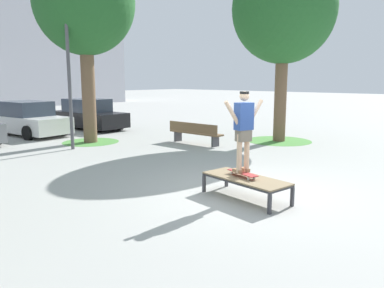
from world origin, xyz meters
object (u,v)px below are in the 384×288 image
at_px(skateboard, 243,173).
at_px(park_bench, 195,133).
at_px(car_white, 28,120).
at_px(car_black, 89,115).
at_px(tree_mid_back, 85,3).
at_px(light_post, 67,39).
at_px(skate_box, 246,180).
at_px(skater, 244,126).
at_px(tree_near_right, 284,10).

bearing_deg(skateboard, park_bench, 49.44).
distance_m(car_white, car_black, 3.00).
bearing_deg(tree_mid_back, light_post, -147.37).
height_order(skateboard, car_black, car_black).
relative_size(tree_mid_back, car_white, 1.69).
bearing_deg(car_white, skateboard, -96.19).
bearing_deg(car_black, park_bench, -89.10).
bearing_deg(light_post, park_bench, -34.66).
height_order(skate_box, skateboard, skateboard).
relative_size(skateboard, car_white, 0.19).
bearing_deg(tree_mid_back, car_white, 100.52).
relative_size(tree_mid_back, car_black, 1.72).
xyz_separation_m(park_bench, light_post, (-3.72, 2.57, 3.38)).
distance_m(tree_mid_back, light_post, 2.14).
bearing_deg(skateboard, skater, 73.16).
distance_m(car_black, park_bench, 6.95).
xyz_separation_m(skate_box, skater, (0.02, 0.09, 1.12)).
relative_size(skateboard, light_post, 0.14).
bearing_deg(skateboard, skate_box, -98.91).
relative_size(car_white, park_bench, 1.81).
relative_size(car_black, park_bench, 1.77).
xyz_separation_m(skate_box, tree_mid_back, (2.05, 8.69, 4.88)).
xyz_separation_m(car_black, light_post, (-3.61, -4.37, 3.13)).
bearing_deg(tree_near_right, car_white, 122.65).
bearing_deg(skater, tree_mid_back, 76.67).
xyz_separation_m(skateboard, car_white, (1.34, 12.35, 0.15)).
bearing_deg(skater, skate_box, -99.05).
xyz_separation_m(skate_box, tree_near_right, (7.27, 3.21, 4.69)).
relative_size(skater, tree_mid_back, 0.23).
distance_m(car_white, park_bench, 7.81).
xyz_separation_m(skateboard, light_post, (0.72, 7.76, 3.29)).
relative_size(tree_mid_back, park_bench, 3.05).
bearing_deg(car_white, tree_mid_back, -79.48).
bearing_deg(skate_box, skater, 80.95).
height_order(skater, tree_near_right, tree_near_right).
relative_size(skate_box, car_white, 0.46).
xyz_separation_m(skate_box, light_post, (0.74, 7.85, 3.41)).
bearing_deg(skateboard, tree_mid_back, 76.67).
bearing_deg(tree_near_right, car_black, 107.99).
relative_size(car_white, light_post, 0.74).
bearing_deg(car_black, skateboard, -109.65).
relative_size(car_white, car_black, 1.02).
bearing_deg(tree_mid_back, tree_near_right, -46.39).
height_order(tree_near_right, light_post, tree_near_right).
bearing_deg(skateboard, car_black, 70.35).
xyz_separation_m(skateboard, park_bench, (4.44, 5.19, -0.09)).
height_order(skater, car_black, skater).
relative_size(skater, tree_near_right, 0.23).
bearing_deg(skate_box, tree_near_right, 23.84).
xyz_separation_m(car_white, car_black, (2.99, -0.22, 0.00)).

